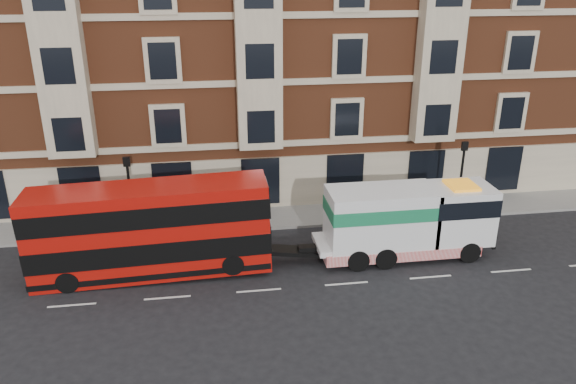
% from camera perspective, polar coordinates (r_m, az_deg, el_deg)
% --- Properties ---
extents(ground, '(120.00, 120.00, 0.00)m').
position_cam_1_polar(ground, '(25.35, -2.98, -9.97)').
color(ground, black).
rests_on(ground, ground).
extents(sidewalk, '(90.00, 3.00, 0.15)m').
position_cam_1_polar(sidewalk, '(31.91, -4.30, -2.75)').
color(sidewalk, slate).
rests_on(sidewalk, ground).
extents(victorian_terrace, '(45.00, 12.00, 20.40)m').
position_cam_1_polar(victorian_terrace, '(36.65, -4.88, 16.72)').
color(victorian_terrace, brown).
rests_on(victorian_terrace, ground).
extents(lamp_post_west, '(0.35, 0.15, 4.35)m').
position_cam_1_polar(lamp_post_west, '(29.93, -15.77, 0.13)').
color(lamp_post_west, black).
rests_on(lamp_post_west, sidewalk).
extents(lamp_post_east, '(0.35, 0.15, 4.35)m').
position_cam_1_polar(lamp_post_east, '(32.71, 17.21, 1.85)').
color(lamp_post_east, black).
rests_on(lamp_post_east, sidewalk).
extents(double_decker_bus, '(10.77, 2.47, 4.36)m').
position_cam_1_polar(double_decker_bus, '(26.29, -13.82, -3.67)').
color(double_decker_bus, '#B00F09').
rests_on(double_decker_bus, ground).
extents(tow_truck, '(8.62, 2.55, 3.59)m').
position_cam_1_polar(tow_truck, '(27.87, 11.74, -2.87)').
color(tow_truck, white).
rests_on(tow_truck, ground).
extents(pedestrian, '(0.66, 0.59, 1.53)m').
position_cam_1_polar(pedestrian, '(32.70, -25.87, -2.80)').
color(pedestrian, '#1F1A35').
rests_on(pedestrian, sidewalk).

